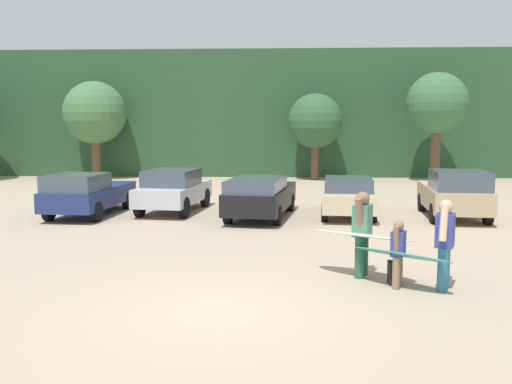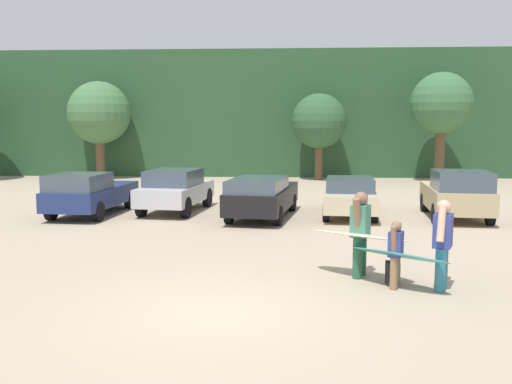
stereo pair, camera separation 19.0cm
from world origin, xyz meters
name	(u,v)px [view 1 (the left image)]	position (x,y,z in m)	size (l,w,h in m)	color
ground_plane	(219,312)	(0.00, 0.00, 0.00)	(120.00, 120.00, 0.00)	tan
hillside_ridge	(268,115)	(0.00, 30.78, 3.76)	(108.00, 12.00, 7.52)	#284C2D
tree_far_right	(95,113)	(-9.77, 23.51, 3.76)	(3.60, 3.60, 5.60)	brown
tree_right	(315,121)	(2.86, 23.27, 3.30)	(3.08, 3.08, 4.86)	brown
tree_left	(437,104)	(9.32, 22.32, 4.21)	(3.29, 3.29, 5.92)	brown
parked_car_navy	(87,193)	(-5.69, 10.04, 0.78)	(2.14, 4.57, 1.51)	navy
parked_car_silver	(173,189)	(-2.87, 11.04, 0.82)	(2.26, 4.32, 1.54)	silver
parked_car_black	(260,195)	(0.31, 9.83, 0.77)	(2.43, 4.91, 1.41)	black
parked_car_champagne	(348,195)	(3.33, 10.55, 0.71)	(2.10, 4.62, 1.33)	beige
parked_car_tan	(455,194)	(6.81, 9.98, 0.85)	(2.18, 4.19, 1.67)	tan
person_adult	(362,229)	(2.72, 2.41, 1.01)	(0.47, 0.75, 1.78)	#26593F
person_child	(398,250)	(3.30, 1.59, 0.74)	(0.35, 0.53, 1.32)	#8C6B4C
person_companion	(445,239)	(4.16, 1.53, 0.98)	(0.46, 0.82, 1.74)	teal
surfboard_cream	(362,235)	(2.70, 2.27, 0.90)	(2.21, 1.72, 0.16)	beige
surfboard_teal	(401,255)	(3.36, 1.58, 0.66)	(1.97, 1.71, 0.25)	teal
backpack_dropped	(395,273)	(3.30, 1.85, 0.22)	(0.24, 0.34, 0.45)	black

